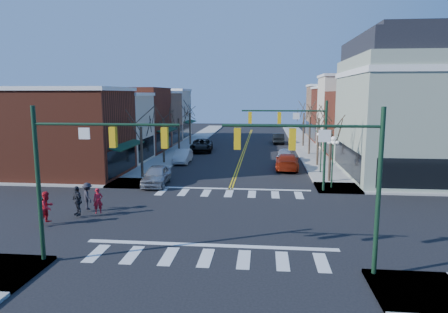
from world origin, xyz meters
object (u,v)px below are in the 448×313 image
(car_right_mid, at_px, (285,155))
(pedestrian_red_a, at_px, (98,201))
(car_left_far, at_px, (202,145))
(car_right_near, at_px, (287,162))
(car_right_far, at_px, (278,138))
(pedestrian_red_b, at_px, (47,207))
(pedestrian_dark_a, at_px, (77,201))
(pedestrian_dark_b, at_px, (88,196))
(lamppost_corner, at_px, (333,153))
(victorian_corner, at_px, (416,105))
(car_left_near, at_px, (156,175))
(car_left_mid, at_px, (183,156))
(lamppost_midblock, at_px, (321,143))

(car_right_mid, bearing_deg, pedestrian_red_a, 65.23)
(car_left_far, relative_size, car_right_near, 1.06)
(car_right_far, bearing_deg, pedestrian_red_b, 68.88)
(pedestrian_dark_a, bearing_deg, car_right_mid, 96.66)
(pedestrian_red_b, relative_size, pedestrian_dark_b, 1.07)
(pedestrian_dark_b, bearing_deg, lamppost_corner, -103.37)
(victorian_corner, xyz_separation_m, car_left_near, (-22.90, -5.95, -5.83))
(car_left_far, relative_size, pedestrian_red_a, 3.70)
(car_left_mid, xyz_separation_m, pedestrian_red_b, (-3.60, -22.07, 0.35))
(pedestrian_dark_a, bearing_deg, car_left_far, 122.54)
(car_left_near, xyz_separation_m, pedestrian_red_a, (-1.39, -8.82, 0.13))
(pedestrian_red_b, bearing_deg, lamppost_corner, -48.44)
(lamppost_corner, height_order, car_right_near, lamppost_corner)
(pedestrian_red_b, bearing_deg, car_right_mid, -21.63)
(car_left_far, bearing_deg, pedestrian_dark_b, -100.86)
(victorian_corner, distance_m, car_right_near, 13.02)
(pedestrian_red_a, relative_size, pedestrian_dark_b, 0.91)
(car_right_mid, xyz_separation_m, pedestrian_red_b, (-15.14, -23.99, 0.28))
(victorian_corner, relative_size, lamppost_midblock, 3.29)
(pedestrian_red_a, bearing_deg, lamppost_midblock, 20.83)
(victorian_corner, height_order, lamppost_corner, victorian_corner)
(car_right_near, height_order, pedestrian_dark_a, pedestrian_dark_a)
(lamppost_corner, height_order, car_left_far, lamppost_corner)
(lamppost_corner, bearing_deg, lamppost_midblock, 90.00)
(victorian_corner, height_order, car_right_near, victorian_corner)
(car_left_near, height_order, car_right_far, car_left_near)
(car_left_far, relative_size, car_right_mid, 1.25)
(car_right_mid, height_order, car_right_far, car_right_mid)
(pedestrian_red_b, bearing_deg, car_left_far, 2.72)
(pedestrian_dark_a, bearing_deg, car_right_near, 90.21)
(car_left_near, height_order, car_right_mid, car_left_near)
(pedestrian_red_a, height_order, pedestrian_red_b, pedestrian_red_b)
(car_left_near, distance_m, car_left_mid, 11.11)
(car_left_near, bearing_deg, lamppost_corner, -3.32)
(victorian_corner, xyz_separation_m, car_right_mid, (-11.36, 7.08, -5.83))
(car_left_near, bearing_deg, car_right_far, 66.29)
(lamppost_corner, height_order, car_left_near, lamppost_corner)
(car_left_near, distance_m, pedestrian_dark_b, 8.39)
(car_left_mid, bearing_deg, lamppost_corner, -38.64)
(victorian_corner, relative_size, pedestrian_dark_a, 7.63)
(car_right_near, distance_m, pedestrian_dark_a, 22.45)
(lamppost_corner, distance_m, car_left_mid, 18.51)
(pedestrian_red_b, bearing_deg, pedestrian_red_a, -35.26)
(pedestrian_red_a, bearing_deg, car_left_far, 62.97)
(lamppost_midblock, bearing_deg, car_right_far, 97.97)
(car_right_far, distance_m, pedestrian_red_a, 40.93)
(lamppost_corner, xyz_separation_m, pedestrian_red_b, (-18.20, -10.91, -1.86))
(pedestrian_red_a, bearing_deg, pedestrian_red_b, -158.73)
(car_right_mid, height_order, pedestrian_dark_b, pedestrian_dark_b)
(car_right_near, distance_m, car_right_mid, 4.82)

